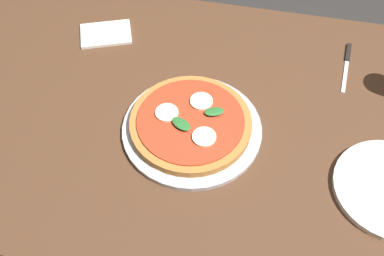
{
  "coord_description": "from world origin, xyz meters",
  "views": [
    {
      "loc": [
        -0.04,
        0.64,
        1.52
      ],
      "look_at": [
        0.08,
        0.05,
        0.72
      ],
      "focal_mm": 42.81,
      "sensor_mm": 36.0,
      "label": 1
    }
  ],
  "objects_px": {
    "napkin": "(106,34)",
    "knife": "(347,61)",
    "serving_tray": "(192,129)",
    "pizza": "(191,122)",
    "dining_table": "(230,143)"
  },
  "relations": [
    {
      "from": "serving_tray",
      "to": "napkin",
      "type": "distance_m",
      "value": 0.39
    },
    {
      "from": "pizza",
      "to": "napkin",
      "type": "bearing_deg",
      "value": -42.42
    },
    {
      "from": "knife",
      "to": "dining_table",
      "type": "bearing_deg",
      "value": 43.43
    },
    {
      "from": "dining_table",
      "to": "napkin",
      "type": "bearing_deg",
      "value": -29.81
    },
    {
      "from": "dining_table",
      "to": "napkin",
      "type": "distance_m",
      "value": 0.43
    },
    {
      "from": "pizza",
      "to": "napkin",
      "type": "xyz_separation_m",
      "value": [
        0.28,
        -0.26,
        -0.02
      ]
    },
    {
      "from": "dining_table",
      "to": "pizza",
      "type": "distance_m",
      "value": 0.15
    },
    {
      "from": "pizza",
      "to": "knife",
      "type": "bearing_deg",
      "value": -139.93
    },
    {
      "from": "dining_table",
      "to": "serving_tray",
      "type": "relative_size",
      "value": 5.18
    },
    {
      "from": "serving_tray",
      "to": "pizza",
      "type": "distance_m",
      "value": 0.02
    },
    {
      "from": "dining_table",
      "to": "knife",
      "type": "height_order",
      "value": "knife"
    },
    {
      "from": "pizza",
      "to": "serving_tray",
      "type": "bearing_deg",
      "value": 131.01
    },
    {
      "from": "napkin",
      "to": "serving_tray",
      "type": "bearing_deg",
      "value": 137.48
    },
    {
      "from": "napkin",
      "to": "knife",
      "type": "relative_size",
      "value": 0.75
    },
    {
      "from": "serving_tray",
      "to": "pizza",
      "type": "height_order",
      "value": "pizza"
    }
  ]
}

